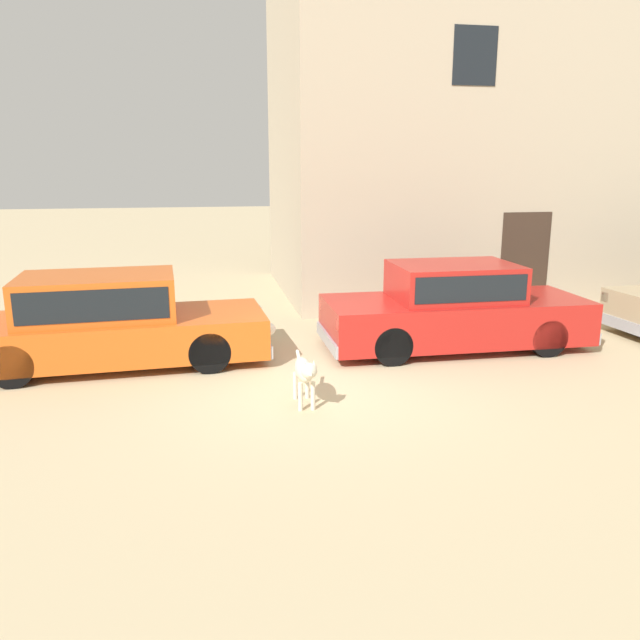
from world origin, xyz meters
TOP-DOWN VIEW (x-y plane):
  - ground_plane at (0.00, 0.00)m, footprint 80.00×80.00m
  - parked_sedan_nearest at (-3.04, 1.52)m, footprint 4.83×1.99m
  - parked_sedan_second at (2.61, 1.42)m, footprint 4.57×1.74m
  - apartment_block at (7.28, 6.71)m, footprint 13.81×5.60m
  - stray_dog_spotted at (-0.34, -0.81)m, footprint 0.22×1.09m

SIDE VIEW (x-z plane):
  - ground_plane at x=0.00m, z-range 0.00..0.00m
  - stray_dog_spotted at x=-0.34m, z-range 0.11..0.84m
  - parked_sedan_second at x=2.61m, z-range -0.01..1.45m
  - parked_sedan_nearest at x=-3.04m, z-range 0.00..1.44m
  - apartment_block at x=7.28m, z-range 0.00..7.60m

